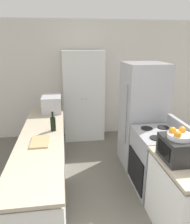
{
  "coord_description": "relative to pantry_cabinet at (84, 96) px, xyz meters",
  "views": [
    {
      "loc": [
        -0.48,
        -1.34,
        2.12
      ],
      "look_at": [
        0.0,
        1.98,
        1.05
      ],
      "focal_mm": 35.0,
      "sensor_mm": 36.0,
      "label": 1
    }
  ],
  "objects": [
    {
      "name": "counter_right",
      "position": [
        0.87,
        -2.82,
        -0.55
      ],
      "size": [
        0.6,
        0.86,
        0.91
      ],
      "color": "silver",
      "rests_on": "ground_plane"
    },
    {
      "name": "counter_left",
      "position": [
        -0.75,
        -1.83,
        -0.55
      ],
      "size": [
        0.6,
        2.83,
        0.91
      ],
      "color": "silver",
      "rests_on": "ground_plane"
    },
    {
      "name": "wall_back",
      "position": [
        0.06,
        0.28,
        0.32
      ],
      "size": [
        7.0,
        0.06,
        2.6
      ],
      "color": "silver",
      "rests_on": "ground_plane"
    },
    {
      "name": "microwave",
      "position": [
        -0.65,
        -0.73,
        0.07
      ],
      "size": [
        0.35,
        0.53,
        0.29
      ],
      "color": "#B2B2B7",
      "rests_on": "counter_left"
    },
    {
      "name": "pantry_cabinet",
      "position": [
        0.0,
        0.0,
        0.0
      ],
      "size": [
        0.88,
        0.48,
        1.97
      ],
      "color": "silver",
      "rests_on": "ground_plane"
    },
    {
      "name": "toaster_oven",
      "position": [
        0.76,
        -2.74,
        0.05
      ],
      "size": [
        0.32,
        0.4,
        0.25
      ],
      "color": "black",
      "rests_on": "counter_right"
    },
    {
      "name": "stove",
      "position": [
        0.89,
        -2.01,
        -0.52
      ],
      "size": [
        0.66,
        0.72,
        1.07
      ],
      "color": "#9E9EA3",
      "rests_on": "ground_plane"
    },
    {
      "name": "refrigerator",
      "position": [
        0.9,
        -1.26,
        -0.08
      ],
      "size": [
        0.69,
        0.7,
        1.81
      ],
      "color": "#A3A3A8",
      "rests_on": "ground_plane"
    },
    {
      "name": "wine_bottle",
      "position": [
        -0.6,
        -1.72,
        0.03
      ],
      "size": [
        0.08,
        0.08,
        0.28
      ],
      "color": "black",
      "rests_on": "counter_left"
    },
    {
      "name": "fruit_bowl",
      "position": [
        0.75,
        -2.73,
        0.22
      ],
      "size": [
        0.25,
        0.25,
        0.11
      ],
      "color": "silver",
      "rests_on": "toaster_oven"
    },
    {
      "name": "cutting_board",
      "position": [
        -0.75,
        -2.09,
        -0.07
      ],
      "size": [
        0.23,
        0.36,
        0.02
      ],
      "color": "tan",
      "rests_on": "counter_left"
    }
  ]
}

